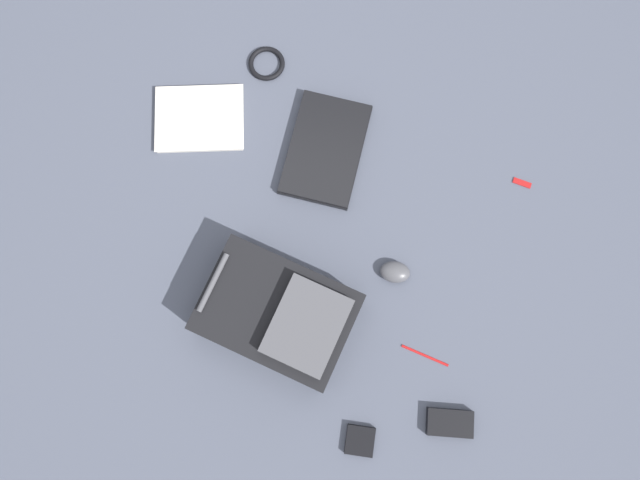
% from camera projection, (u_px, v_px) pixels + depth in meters
% --- Properties ---
extents(ground_plane, '(3.92, 3.92, 0.00)m').
position_uv_depth(ground_plane, '(333.00, 245.00, 1.76)').
color(ground_plane, '#4C5160').
extents(backpack, '(0.39, 0.48, 0.17)m').
position_uv_depth(backpack, '(280.00, 314.00, 1.65)').
color(backpack, black).
rests_on(backpack, ground_plane).
extents(laptop, '(0.36, 0.24, 0.03)m').
position_uv_depth(laptop, '(325.00, 149.00, 1.79)').
color(laptop, black).
rests_on(laptop, ground_plane).
extents(book_manual, '(0.27, 0.32, 0.02)m').
position_uv_depth(book_manual, '(200.00, 119.00, 1.82)').
color(book_manual, silver).
rests_on(book_manual, ground_plane).
extents(computer_mouse, '(0.07, 0.09, 0.04)m').
position_uv_depth(computer_mouse, '(395.00, 272.00, 1.72)').
color(computer_mouse, '#4C4C51').
rests_on(computer_mouse, ground_plane).
extents(cable_coil, '(0.12, 0.12, 0.02)m').
position_uv_depth(cable_coil, '(267.00, 64.00, 1.85)').
color(cable_coil, black).
rests_on(cable_coil, ground_plane).
extents(power_brick, '(0.09, 0.14, 0.03)m').
position_uv_depth(power_brick, '(450.00, 423.00, 1.65)').
color(power_brick, black).
rests_on(power_brick, ground_plane).
extents(pen_black, '(0.04, 0.15, 0.01)m').
position_uv_depth(pen_black, '(425.00, 356.00, 1.69)').
color(pen_black, red).
rests_on(pen_black, ground_plane).
extents(earbud_pouch, '(0.08, 0.08, 0.02)m').
position_uv_depth(earbud_pouch, '(360.00, 441.00, 1.65)').
color(earbud_pouch, black).
rests_on(earbud_pouch, ground_plane).
extents(usb_stick, '(0.03, 0.06, 0.01)m').
position_uv_depth(usb_stick, '(522.00, 183.00, 1.79)').
color(usb_stick, '#B21919').
rests_on(usb_stick, ground_plane).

